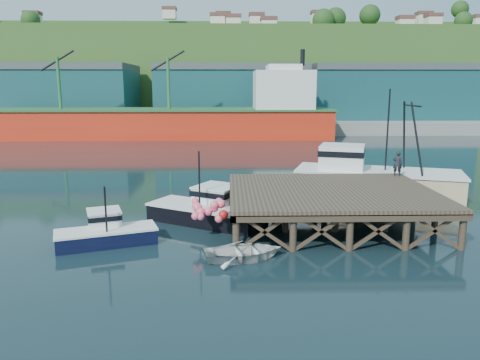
{
  "coord_description": "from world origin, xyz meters",
  "views": [
    {
      "loc": [
        -0.53,
        -26.96,
        8.13
      ],
      "look_at": [
        0.15,
        2.0,
        2.3
      ],
      "focal_mm": 35.0,
      "sensor_mm": 36.0,
      "label": 1
    }
  ],
  "objects_px": {
    "boat_navy": "(106,231)",
    "boat_black": "(209,208)",
    "trawler": "(374,175)",
    "dinghy": "(243,252)",
    "dockworker": "(397,163)"
  },
  "relations": [
    {
      "from": "boat_black",
      "to": "dockworker",
      "type": "xyz_separation_m",
      "value": [
        12.65,
        3.46,
        2.16
      ]
    },
    {
      "from": "boat_navy",
      "to": "trawler",
      "type": "relative_size",
      "value": 0.43
    },
    {
      "from": "boat_navy",
      "to": "dockworker",
      "type": "bearing_deg",
      "value": 3.14
    },
    {
      "from": "boat_navy",
      "to": "boat_black",
      "type": "height_order",
      "value": "boat_black"
    },
    {
      "from": "boat_black",
      "to": "boat_navy",
      "type": "bearing_deg",
      "value": -113.52
    },
    {
      "from": "boat_navy",
      "to": "dockworker",
      "type": "height_order",
      "value": "dockworker"
    },
    {
      "from": "boat_navy",
      "to": "dockworker",
      "type": "xyz_separation_m",
      "value": [
        17.92,
        7.38,
        2.33
      ]
    },
    {
      "from": "dinghy",
      "to": "dockworker",
      "type": "distance_m",
      "value": 14.85
    },
    {
      "from": "dinghy",
      "to": "trawler",
      "type": "bearing_deg",
      "value": -49.38
    },
    {
      "from": "boat_navy",
      "to": "boat_black",
      "type": "distance_m",
      "value": 6.56
    },
    {
      "from": "dockworker",
      "to": "boat_navy",
      "type": "bearing_deg",
      "value": 41.82
    },
    {
      "from": "trawler",
      "to": "dockworker",
      "type": "xyz_separation_m",
      "value": [
        0.69,
        -2.7,
        1.34
      ]
    },
    {
      "from": "boat_black",
      "to": "trawler",
      "type": "height_order",
      "value": "trawler"
    },
    {
      "from": "trawler",
      "to": "dinghy",
      "type": "distance_m",
      "value": 16.17
    },
    {
      "from": "trawler",
      "to": "dockworker",
      "type": "distance_m",
      "value": 3.09
    }
  ]
}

